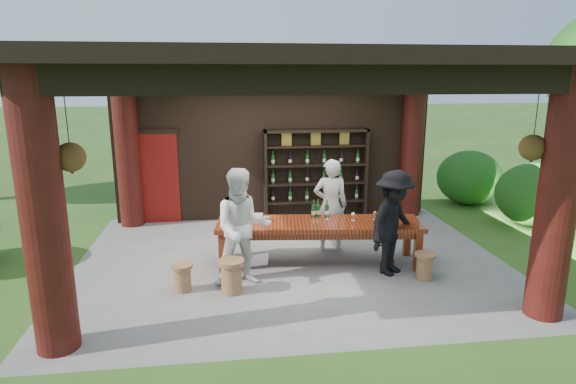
{
  "coord_description": "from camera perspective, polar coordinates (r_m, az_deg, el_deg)",
  "views": [
    {
      "loc": [
        -1.1,
        -7.91,
        3.2
      ],
      "look_at": [
        0.0,
        0.4,
        1.15
      ],
      "focal_mm": 30.0,
      "sensor_mm": 36.0,
      "label": 1
    }
  ],
  "objects": [
    {
      "name": "ground",
      "position": [
        8.6,
        0.35,
        -8.1
      ],
      "size": [
        90.0,
        90.0,
        0.0
      ],
      "primitive_type": "plane",
      "color": "#2D5119",
      "rests_on": "ground"
    },
    {
      "name": "pavilion",
      "position": [
        8.47,
        -0.11,
        6.5
      ],
      "size": [
        7.5,
        6.0,
        3.6
      ],
      "color": "slate",
      "rests_on": "ground"
    },
    {
      "name": "wine_shelf",
      "position": [
        10.77,
        3.29,
        2.07
      ],
      "size": [
        2.32,
        0.35,
        2.04
      ],
      "color": "black",
      "rests_on": "ground"
    },
    {
      "name": "tasting_table",
      "position": [
        8.29,
        3.72,
        -4.3
      ],
      "size": [
        3.57,
        1.28,
        0.75
      ],
      "rotation": [
        0.0,
        0.0,
        -0.11
      ],
      "color": "#5B170D",
      "rests_on": "ground"
    },
    {
      "name": "stool_near_left",
      "position": [
        7.35,
        -6.72,
        -9.79
      ],
      "size": [
        0.39,
        0.39,
        0.52
      ],
      "rotation": [
        0.0,
        0.0,
        0.31
      ],
      "color": "brown",
      "rests_on": "ground"
    },
    {
      "name": "stool_near_right",
      "position": [
        8.07,
        15.87,
        -8.37
      ],
      "size": [
        0.33,
        0.33,
        0.44
      ],
      "rotation": [
        0.0,
        0.0,
        -0.35
      ],
      "color": "brown",
      "rests_on": "ground"
    },
    {
      "name": "stool_far_left",
      "position": [
        7.55,
        -12.41,
        -9.79
      ],
      "size": [
        0.32,
        0.32,
        0.43
      ],
      "rotation": [
        0.0,
        0.0,
        -0.1
      ],
      "color": "brown",
      "rests_on": "ground"
    },
    {
      "name": "host",
      "position": [
        8.85,
        5.06,
        -1.6
      ],
      "size": [
        0.67,
        0.47,
        1.73
      ],
      "primitive_type": "imported",
      "rotation": [
        0.0,
        0.0,
        3.05
      ],
      "color": "beige",
      "rests_on": "ground"
    },
    {
      "name": "guest_woman",
      "position": [
        7.4,
        -5.42,
        -4.23
      ],
      "size": [
        0.94,
        0.76,
        1.84
      ],
      "primitive_type": "imported",
      "rotation": [
        0.0,
        0.0,
        0.07
      ],
      "color": "white",
      "rests_on": "ground"
    },
    {
      "name": "guest_man",
      "position": [
        7.96,
        12.42,
        -3.61
      ],
      "size": [
        1.28,
        1.2,
        1.73
      ],
      "primitive_type": "imported",
      "rotation": [
        0.0,
        0.0,
        0.67
      ],
      "color": "black",
      "rests_on": "ground"
    },
    {
      "name": "table_bottles",
      "position": [
        8.5,
        3.75,
        -1.94
      ],
      "size": [
        0.31,
        0.14,
        0.31
      ],
      "color": "#194C1E",
      "rests_on": "tasting_table"
    },
    {
      "name": "table_glasses",
      "position": [
        8.4,
        8.45,
        -2.83
      ],
      "size": [
        0.97,
        0.3,
        0.15
      ],
      "color": "silver",
      "rests_on": "tasting_table"
    },
    {
      "name": "napkin_basket",
      "position": [
        8.21,
        -3.9,
        -3.12
      ],
      "size": [
        0.28,
        0.21,
        0.14
      ],
      "primitive_type": "cube",
      "rotation": [
        0.0,
        0.0,
        -0.11
      ],
      "color": "#BF6672",
      "rests_on": "tasting_table"
    },
    {
      "name": "shrubs",
      "position": [
        9.83,
        18.15,
        -2.51
      ],
      "size": [
        18.25,
        7.16,
        1.36
      ],
      "color": "#194C14",
      "rests_on": "ground"
    },
    {
      "name": "trees",
      "position": [
        10.5,
        17.75,
        14.03
      ],
      "size": [
        21.39,
        11.71,
        4.8
      ],
      "color": "#3F2819",
      "rests_on": "ground"
    }
  ]
}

